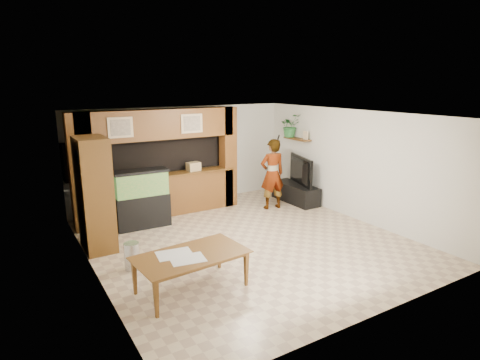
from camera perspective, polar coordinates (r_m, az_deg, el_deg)
floor at (r=8.42m, az=0.97°, el=-8.69°), size 6.50×6.50×0.00m
ceiling at (r=7.80m, az=1.05°, el=9.25°), size 6.50×6.50×0.00m
wall_back at (r=10.84m, az=-8.20°, el=3.45°), size 6.00×0.00×6.00m
wall_left at (r=6.95m, az=-20.47°, el=-3.12°), size 0.00×6.50×6.50m
wall_right at (r=9.90m, az=15.87°, el=2.09°), size 0.00×6.50×6.50m
partition at (r=9.94m, az=-11.84°, el=2.44°), size 4.20×0.99×2.60m
wall_clock at (r=7.78m, az=-22.02°, el=3.04°), size 0.05×0.25×0.25m
wall_shelf at (r=11.14m, az=8.14°, el=5.81°), size 0.25×0.90×0.04m
pantry_cabinet at (r=8.21m, az=-19.97°, el=-1.94°), size 0.55×0.91×2.22m
trash_can at (r=7.39m, az=-15.11°, el=-10.43°), size 0.27×0.27×0.49m
aquarium at (r=9.27m, az=-13.77°, el=-2.70°), size 1.20×0.45×1.33m
tv_stand at (r=11.12m, az=7.90°, el=-1.85°), size 0.55×1.49×0.50m
television at (r=10.96m, az=8.01°, el=1.35°), size 0.54×1.34×0.77m
photo_frame at (r=10.86m, az=9.30°, el=6.27°), size 0.03×0.17×0.22m
potted_plant at (r=11.30m, az=7.15°, el=7.69°), size 0.61×0.53×0.64m
person at (r=10.33m, az=4.61°, el=0.84°), size 0.72×0.53×1.82m
microphone at (r=10.06m, az=5.48°, el=6.00°), size 0.03×0.10×0.16m
dining_table at (r=6.49m, az=-6.76°, el=-12.98°), size 1.81×1.11×0.61m
newspaper_a at (r=6.41m, az=-9.30°, el=-10.36°), size 0.59×0.47×0.01m
newspaper_b at (r=6.22m, az=-7.46°, el=-11.08°), size 0.57×0.45×0.01m
counter_box at (r=10.13m, az=-6.63°, el=1.91°), size 0.35×0.26×0.22m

